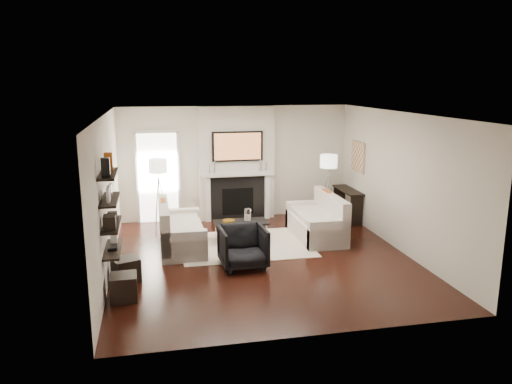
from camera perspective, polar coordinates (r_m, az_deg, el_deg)
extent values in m
plane|color=black|center=(9.51, 0.74, -7.56)|extent=(6.00, 6.00, 0.00)
plane|color=white|center=(8.94, 0.79, 8.90)|extent=(6.00, 6.00, 0.00)
plane|color=silver|center=(12.03, -2.34, 3.38)|extent=(5.50, 0.00, 5.50)
plane|color=silver|center=(6.33, 6.69, -5.22)|extent=(5.50, 0.00, 5.50)
plane|color=silver|center=(8.96, -16.67, -0.36)|extent=(0.00, 6.00, 6.00)
plane|color=silver|center=(10.08, 16.21, 1.08)|extent=(0.00, 6.00, 6.00)
cube|color=silver|center=(11.91, -2.24, 3.29)|extent=(1.80, 0.25, 2.70)
cube|color=black|center=(11.94, -2.10, -0.75)|extent=(1.30, 0.02, 1.04)
cube|color=black|center=(11.95, -2.09, -1.08)|extent=(0.75, 0.02, 0.65)
cube|color=white|center=(11.81, -5.52, -0.80)|extent=(0.12, 0.08, 1.10)
cube|color=white|center=(12.04, 1.31, -0.48)|extent=(0.12, 0.08, 1.10)
cube|color=white|center=(11.77, -2.08, 2.04)|extent=(1.70, 0.18, 0.07)
cube|color=black|center=(11.69, -2.12, 5.24)|extent=(1.20, 0.06, 0.70)
cube|color=#BF723F|center=(11.66, -2.10, 5.22)|extent=(1.10, 0.00, 0.62)
cylinder|color=silver|center=(11.67, -4.76, 2.83)|extent=(0.04, 0.04, 0.30)
cylinder|color=silver|center=(11.66, -5.39, 2.66)|extent=(0.04, 0.04, 0.24)
cylinder|color=silver|center=(11.85, 0.53, 3.03)|extent=(0.04, 0.04, 0.30)
cylinder|color=silver|center=(11.88, 1.15, 2.91)|extent=(0.04, 0.04, 0.24)
cube|color=white|center=(11.90, -11.13, 1.59)|extent=(0.90, 0.02, 2.10)
cube|color=white|center=(11.89, -13.44, 1.47)|extent=(0.06, 0.06, 2.16)
cube|color=white|center=(11.90, -8.82, 1.67)|extent=(0.06, 0.06, 2.16)
cube|color=white|center=(11.73, -11.35, 6.75)|extent=(1.02, 0.06, 0.06)
cube|color=beige|center=(10.22, -1.26, -6.06)|extent=(2.60, 2.00, 0.01)
cube|color=beige|center=(10.10, -8.46, -5.21)|extent=(0.85, 1.80, 0.42)
cube|color=beige|center=(10.00, -10.44, -3.58)|extent=(0.18, 1.80, 0.80)
cube|color=beige|center=(9.31, -8.17, -6.19)|extent=(0.85, 0.18, 0.60)
cube|color=beige|center=(10.85, -8.74, -3.47)|extent=(0.85, 0.18, 0.60)
cube|color=beige|center=(10.03, -8.23, -3.79)|extent=(0.63, 1.44, 0.10)
cube|color=#A74C14|center=(10.23, -10.53, -2.02)|extent=(0.10, 0.42, 0.42)
cube|color=black|center=(9.66, -10.44, -2.97)|extent=(0.10, 0.40, 0.40)
cube|color=beige|center=(10.75, 6.83, -4.06)|extent=(0.85, 1.80, 0.42)
cube|color=beige|center=(10.77, 8.56, -2.33)|extent=(0.18, 1.80, 0.80)
cube|color=beige|center=(9.99, 8.31, -4.87)|extent=(0.85, 0.18, 0.60)
cube|color=beige|center=(11.47, 5.56, -2.50)|extent=(0.85, 0.18, 0.60)
cube|color=beige|center=(10.66, 6.61, -2.74)|extent=(0.63, 1.44, 0.10)
cube|color=#A74C14|center=(11.00, 8.06, -0.91)|extent=(0.10, 0.42, 0.42)
cube|color=black|center=(10.45, 9.16, -1.72)|extent=(0.10, 0.40, 0.40)
cube|color=black|center=(10.38, -1.76, -3.49)|extent=(1.10, 0.55, 0.04)
cylinder|color=silver|center=(10.16, -4.32, -5.12)|extent=(0.02, 0.02, 0.38)
cylinder|color=silver|center=(10.33, 1.20, -4.79)|extent=(0.02, 0.02, 0.38)
cylinder|color=silver|center=(10.58, -4.64, -4.40)|extent=(0.02, 0.02, 0.38)
cylinder|color=silver|center=(10.74, 0.67, -4.10)|extent=(0.02, 0.02, 0.38)
cylinder|color=white|center=(10.36, -0.95, -2.60)|extent=(0.14, 0.14, 0.25)
cylinder|color=white|center=(10.38, -0.95, -2.94)|extent=(0.09, 0.09, 0.13)
cylinder|color=#A26A1B|center=(10.33, -3.13, -3.33)|extent=(0.26, 0.26, 0.04)
imported|color=black|center=(8.96, -1.49, -6.06)|extent=(0.83, 0.79, 0.82)
cylinder|color=silver|center=(11.34, -10.98, -1.29)|extent=(0.02, 0.02, 1.20)
cylinder|color=white|center=(11.16, -11.16, 2.95)|extent=(0.40, 0.40, 0.30)
cylinder|color=silver|center=(11.34, -10.42, -1.26)|extent=(0.25, 0.02, 1.23)
cylinder|color=silver|center=(11.43, -11.26, -1.19)|extent=(0.14, 0.22, 1.23)
cylinder|color=silver|center=(11.24, -11.25, -1.42)|extent=(0.14, 0.22, 1.23)
cylinder|color=silver|center=(11.88, 8.19, -0.55)|extent=(0.02, 0.02, 1.20)
cylinder|color=white|center=(11.71, 8.31, 3.50)|extent=(0.40, 0.40, 0.30)
cylinder|color=silver|center=(11.91, 8.68, -0.52)|extent=(0.25, 0.02, 1.23)
cylinder|color=silver|center=(11.95, 7.78, -0.46)|extent=(0.14, 0.22, 1.23)
cylinder|color=silver|center=(11.77, 8.09, -0.66)|extent=(0.14, 0.22, 1.23)
cube|color=black|center=(12.06, 10.48, 0.21)|extent=(0.35, 1.20, 0.04)
cube|color=black|center=(11.66, 11.42, -2.16)|extent=(0.30, 0.04, 0.71)
cube|color=black|center=(12.64, 9.48, -0.93)|extent=(0.30, 0.04, 0.71)
cube|color=tan|center=(11.86, 11.59, 3.98)|extent=(0.03, 0.70, 0.70)
cube|color=black|center=(8.16, -16.02, -6.32)|extent=(0.25, 1.00, 0.03)
cube|color=black|center=(8.04, -16.19, -3.63)|extent=(0.25, 1.00, 0.04)
cube|color=black|center=(7.94, -16.37, -0.85)|extent=(0.25, 1.00, 0.04)
cube|color=black|center=(7.86, -16.55, 1.98)|extent=(0.25, 1.00, 0.04)
cube|color=black|center=(7.51, -16.82, 2.70)|extent=(0.12, 0.10, 0.28)
cube|color=#A74C14|center=(8.03, -16.51, 3.34)|extent=(0.12, 0.10, 0.28)
cube|color=white|center=(7.76, -16.51, -0.21)|extent=(0.04, 0.30, 0.22)
cube|color=black|center=(8.09, -16.32, 0.17)|extent=(0.04, 0.22, 0.18)
cube|color=black|center=(7.77, -16.38, -3.31)|extent=(0.18, 0.25, 0.20)
cube|color=black|center=(8.29, -16.09, -2.59)|extent=(0.15, 0.12, 0.12)
cube|color=black|center=(8.10, -16.06, -6.16)|extent=(0.14, 0.20, 0.05)
cube|color=white|center=(8.41, -15.93, -4.99)|extent=(0.10, 0.10, 0.18)
cylinder|color=black|center=(9.77, -16.26, 2.81)|extent=(0.04, 0.34, 0.34)
cylinder|color=white|center=(9.77, -16.12, 2.82)|extent=(0.01, 0.29, 0.29)
cube|color=black|center=(8.68, -14.65, -8.60)|extent=(0.52, 0.52, 0.40)
cube|color=black|center=(8.00, -14.88, -10.49)|extent=(0.41, 0.41, 0.40)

